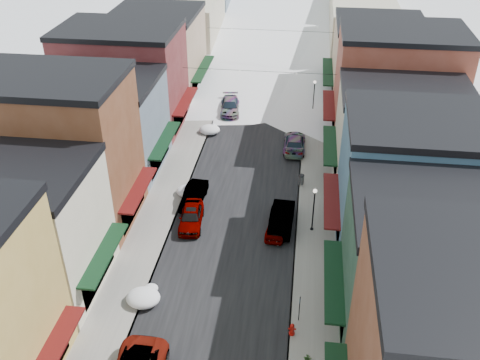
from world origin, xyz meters
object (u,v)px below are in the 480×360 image
(car_silver_sedan, at_px, (191,217))
(streetlamp_near, at_px, (314,205))
(car_green_sedan, at_px, (282,217))
(fire_hydrant, at_px, (292,330))
(trash_can, at_px, (301,179))
(car_dark_hatch, at_px, (194,195))

(car_silver_sedan, relative_size, streetlamp_near, 1.18)
(car_green_sedan, distance_m, fire_hydrant, 11.62)
(car_green_sedan, relative_size, fire_hydrant, 5.93)
(trash_can, bearing_deg, car_green_sedan, -102.18)
(car_silver_sedan, relative_size, car_dark_hatch, 1.01)
(car_dark_hatch, relative_size, trash_can, 4.81)
(car_silver_sedan, relative_size, trash_can, 4.88)
(trash_can, bearing_deg, streetlamp_near, -80.84)
(car_silver_sedan, height_order, fire_hydrant, car_silver_sedan)
(car_dark_hatch, distance_m, car_green_sedan, 8.11)
(car_silver_sedan, distance_m, fire_hydrant, 13.84)
(fire_hydrant, distance_m, streetlamp_near, 11.36)
(streetlamp_near, bearing_deg, car_silver_sedan, -177.84)
(car_silver_sedan, relative_size, fire_hydrant, 5.22)
(car_silver_sedan, relative_size, car_green_sedan, 0.88)
(fire_hydrant, bearing_deg, car_green_sedan, 96.80)
(car_green_sedan, bearing_deg, fire_hydrant, 98.98)
(streetlamp_near, bearing_deg, trash_can, 99.16)
(fire_hydrant, bearing_deg, trash_can, 90.00)
(car_silver_sedan, bearing_deg, car_green_sedan, 0.77)
(streetlamp_near, bearing_deg, fire_hydrant, -95.61)
(car_dark_hatch, xyz_separation_m, streetlamp_near, (10.21, -2.80, 1.84))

